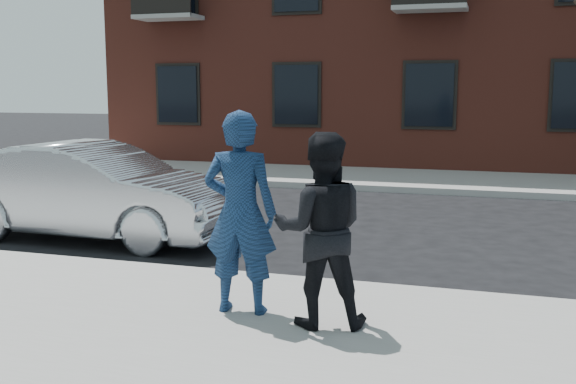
% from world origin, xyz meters
% --- Properties ---
extents(ground, '(100.00, 100.00, 0.00)m').
position_xyz_m(ground, '(0.00, 0.00, 0.00)').
color(ground, black).
rests_on(ground, ground).
extents(near_sidewalk, '(50.00, 3.50, 0.15)m').
position_xyz_m(near_sidewalk, '(0.00, -0.25, 0.07)').
color(near_sidewalk, gray).
rests_on(near_sidewalk, ground).
extents(near_curb, '(50.00, 0.10, 0.15)m').
position_xyz_m(near_curb, '(0.00, 1.55, 0.07)').
color(near_curb, '#999691').
rests_on(near_curb, ground).
extents(far_sidewalk, '(50.00, 3.50, 0.15)m').
position_xyz_m(far_sidewalk, '(0.00, 11.25, 0.07)').
color(far_sidewalk, gray).
rests_on(far_sidewalk, ground).
extents(far_curb, '(50.00, 0.10, 0.15)m').
position_xyz_m(far_curb, '(0.00, 9.45, 0.07)').
color(far_curb, '#999691').
rests_on(far_curb, ground).
extents(silver_sedan, '(4.70, 1.75, 1.54)m').
position_xyz_m(silver_sedan, '(-4.14, 3.20, 0.77)').
color(silver_sedan, '#B7BABF').
rests_on(silver_sedan, ground).
extents(man_hoodie, '(0.78, 0.56, 2.03)m').
position_xyz_m(man_hoodie, '(-0.46, 0.19, 1.17)').
color(man_hoodie, navy).
rests_on(man_hoodie, near_sidewalk).
extents(man_peacoat, '(1.05, 0.92, 1.84)m').
position_xyz_m(man_peacoat, '(0.40, 0.05, 1.07)').
color(man_peacoat, black).
rests_on(man_peacoat, near_sidewalk).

